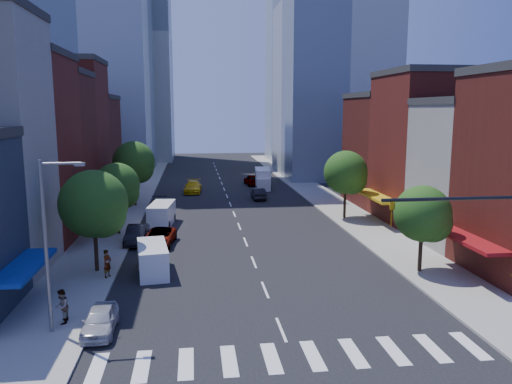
# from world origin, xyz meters

# --- Properties ---
(ground) EXTENTS (220.00, 220.00, 0.00)m
(ground) POSITION_xyz_m (0.00, 0.00, 0.00)
(ground) COLOR black
(ground) RESTS_ON ground
(sidewalk_left) EXTENTS (5.00, 120.00, 0.15)m
(sidewalk_left) POSITION_xyz_m (-12.50, 40.00, 0.07)
(sidewalk_left) COLOR gray
(sidewalk_left) RESTS_ON ground
(sidewalk_right) EXTENTS (5.00, 120.00, 0.15)m
(sidewalk_right) POSITION_xyz_m (12.50, 40.00, 0.07)
(sidewalk_right) COLOR gray
(sidewalk_right) RESTS_ON ground
(crosswalk) EXTENTS (19.00, 3.00, 0.01)m
(crosswalk) POSITION_xyz_m (0.00, -3.00, 0.01)
(crosswalk) COLOR silver
(crosswalk) RESTS_ON ground
(bldg_left_3) EXTENTS (12.00, 8.00, 15.00)m
(bldg_left_3) POSITION_xyz_m (-21.00, 29.00, 7.50)
(bldg_left_3) COLOR #511914
(bldg_left_3) RESTS_ON ground
(bldg_left_4) EXTENTS (12.00, 9.00, 17.00)m
(bldg_left_4) POSITION_xyz_m (-21.00, 37.50, 8.50)
(bldg_left_4) COLOR maroon
(bldg_left_4) RESTS_ON ground
(bldg_left_5) EXTENTS (12.00, 10.00, 13.00)m
(bldg_left_5) POSITION_xyz_m (-21.00, 47.00, 6.50)
(bldg_left_5) COLOR #511914
(bldg_left_5) RESTS_ON ground
(bldg_right_1) EXTENTS (12.00, 8.00, 12.00)m
(bldg_right_1) POSITION_xyz_m (21.00, 15.00, 6.00)
(bldg_right_1) COLOR beige
(bldg_right_1) RESTS_ON ground
(bldg_right_2) EXTENTS (12.00, 10.00, 15.00)m
(bldg_right_2) POSITION_xyz_m (21.00, 24.00, 7.50)
(bldg_right_2) COLOR maroon
(bldg_right_2) RESTS_ON ground
(bldg_right_3) EXTENTS (12.00, 10.00, 13.00)m
(bldg_right_3) POSITION_xyz_m (21.00, 34.00, 6.50)
(bldg_right_3) COLOR #511914
(bldg_right_3) RESTS_ON ground
(tower_ne) EXTENTS (18.00, 20.00, 60.00)m
(tower_ne) POSITION_xyz_m (20.00, 62.00, 30.00)
(tower_ne) COLOR #9EA5AD
(tower_ne) RESTS_ON ground
(tower_far_w) EXTENTS (18.00, 18.00, 56.00)m
(tower_far_w) POSITION_xyz_m (-18.00, 95.00, 28.00)
(tower_far_w) COLOR #9EA5AD
(tower_far_w) RESTS_ON ground
(streetlight) EXTENTS (2.25, 0.25, 9.00)m
(streetlight) POSITION_xyz_m (-11.81, 1.00, 5.28)
(streetlight) COLOR slate
(streetlight) RESTS_ON sidewalk_left
(tree_left_near) EXTENTS (4.80, 4.80, 7.30)m
(tree_left_near) POSITION_xyz_m (-11.35, 10.92, 4.87)
(tree_left_near) COLOR black
(tree_left_near) RESTS_ON sidewalk_left
(tree_left_mid) EXTENTS (4.20, 4.20, 6.65)m
(tree_left_mid) POSITION_xyz_m (-11.35, 21.92, 4.53)
(tree_left_mid) COLOR black
(tree_left_mid) RESTS_ON sidewalk_left
(tree_left_far) EXTENTS (5.00, 5.00, 7.75)m
(tree_left_far) POSITION_xyz_m (-11.35, 35.92, 5.20)
(tree_left_far) COLOR black
(tree_left_far) RESTS_ON sidewalk_left
(tree_right_near) EXTENTS (4.00, 4.00, 6.20)m
(tree_right_near) POSITION_xyz_m (11.65, 7.92, 4.19)
(tree_right_near) COLOR black
(tree_right_near) RESTS_ON sidewalk_right
(tree_right_far) EXTENTS (4.60, 4.60, 7.20)m
(tree_right_far) POSITION_xyz_m (11.65, 25.92, 4.86)
(tree_right_far) COLOR black
(tree_right_far) RESTS_ON sidewalk_right
(parked_car_front) EXTENTS (1.61, 3.99, 1.36)m
(parked_car_front) POSITION_xyz_m (-9.50, 0.90, 0.68)
(parked_car_front) COLOR #B7B7BC
(parked_car_front) RESTS_ON ground
(parked_car_second) EXTENTS (1.87, 4.84, 1.57)m
(parked_car_second) POSITION_xyz_m (-9.50, 18.78, 0.79)
(parked_car_second) COLOR black
(parked_car_second) RESTS_ON ground
(parked_car_third) EXTENTS (3.00, 5.41, 1.43)m
(parked_car_third) POSITION_xyz_m (-7.50, 17.92, 0.72)
(parked_car_third) COLOR #999999
(parked_car_third) RESTS_ON ground
(parked_car_rear) EXTENTS (2.14, 5.12, 1.48)m
(parked_car_rear) POSITION_xyz_m (-8.51, 32.48, 0.74)
(parked_car_rear) COLOR black
(parked_car_rear) RESTS_ON ground
(cargo_van_near) EXTENTS (2.60, 5.17, 2.11)m
(cargo_van_near) POSITION_xyz_m (-7.48, 10.27, 1.04)
(cargo_van_near) COLOR silver
(cargo_van_near) RESTS_ON ground
(cargo_van_far) EXTENTS (2.69, 5.45, 2.24)m
(cargo_van_far) POSITION_xyz_m (-7.77, 25.61, 1.11)
(cargo_van_far) COLOR white
(cargo_van_far) RESTS_ON ground
(taxi) EXTENTS (2.67, 5.79, 1.64)m
(taxi) POSITION_xyz_m (-4.56, 45.53, 0.82)
(taxi) COLOR yellow
(taxi) RESTS_ON ground
(traffic_car_oncoming) EXTENTS (1.63, 4.47, 1.46)m
(traffic_car_oncoming) POSITION_xyz_m (3.92, 39.12, 0.73)
(traffic_car_oncoming) COLOR black
(traffic_car_oncoming) RESTS_ON ground
(traffic_car_far) EXTENTS (2.47, 5.02, 1.65)m
(traffic_car_far) POSITION_xyz_m (4.59, 51.58, 0.82)
(traffic_car_far) COLOR #999999
(traffic_car_far) RESTS_ON ground
(box_truck) EXTENTS (2.79, 7.33, 2.88)m
(box_truck) POSITION_xyz_m (5.78, 48.14, 1.36)
(box_truck) COLOR silver
(box_truck) RESTS_ON ground
(pedestrian_near) EXTENTS (0.74, 0.84, 1.93)m
(pedestrian_near) POSITION_xyz_m (-10.50, 9.45, 1.12)
(pedestrian_near) COLOR #999999
(pedestrian_near) RESTS_ON sidewalk_left
(pedestrian_far) EXTENTS (0.75, 0.95, 1.90)m
(pedestrian_far) POSITION_xyz_m (-11.68, 1.97, 1.10)
(pedestrian_far) COLOR #999999
(pedestrian_far) RESTS_ON sidewalk_left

